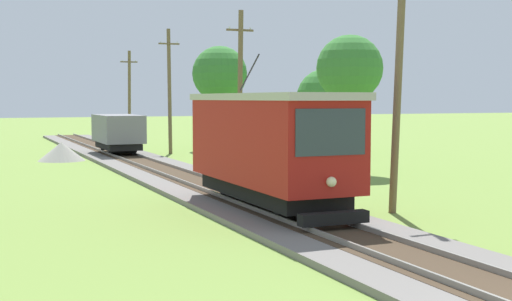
# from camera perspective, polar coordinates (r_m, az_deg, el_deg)

# --- Properties ---
(red_tram) EXTENTS (2.60, 8.54, 4.79)m
(red_tram) POSITION_cam_1_polar(r_m,az_deg,el_deg) (21.85, 1.10, 0.50)
(red_tram) COLOR maroon
(red_tram) RESTS_ON rail_right
(freight_car) EXTENTS (2.40, 5.20, 2.31)m
(freight_car) POSITION_cam_1_polar(r_m,az_deg,el_deg) (44.07, -11.39, 1.53)
(freight_car) COLOR slate
(freight_car) RESTS_ON rail_right
(utility_pole_near_tram) EXTENTS (1.40, 0.64, 7.98)m
(utility_pole_near_tram) POSITION_cam_1_polar(r_m,az_deg,el_deg) (22.04, 11.69, 5.37)
(utility_pole_near_tram) COLOR brown
(utility_pole_near_tram) RESTS_ON ground
(utility_pole_mid) EXTENTS (1.40, 0.54, 7.94)m
(utility_pole_mid) POSITION_cam_1_polar(r_m,az_deg,el_deg) (33.86, -1.34, 5.03)
(utility_pole_mid) COLOR brown
(utility_pole_mid) RESTS_ON ground
(utility_pole_far) EXTENTS (1.40, 0.49, 8.22)m
(utility_pole_far) POSITION_cam_1_polar(r_m,az_deg,el_deg) (45.73, -7.19, 5.00)
(utility_pole_far) COLOR brown
(utility_pole_far) RESTS_ON ground
(utility_pole_distant) EXTENTS (1.40, 0.63, 7.53)m
(utility_pole_distant) POSITION_cam_1_polar(r_m,az_deg,el_deg) (57.23, -10.46, 4.47)
(utility_pole_distant) COLOR brown
(utility_pole_distant) RESTS_ON ground
(gravel_pile) EXTENTS (2.72, 2.72, 1.10)m
(gravel_pile) POSITION_cam_1_polar(r_m,az_deg,el_deg) (41.89, -15.84, -0.08)
(gravel_pile) COLOR #9E998E
(gravel_pile) RESTS_ON ground
(tree_left_near) EXTENTS (3.97, 3.97, 7.43)m
(tree_left_near) POSITION_cam_1_polar(r_m,az_deg,el_deg) (49.81, -3.03, 6.37)
(tree_left_near) COLOR #4C3823
(tree_left_near) RESTS_ON ground
(tree_right_near) EXTENTS (3.91, 3.91, 5.64)m
(tree_right_near) POSITION_cam_1_polar(r_m,az_deg,el_deg) (45.96, 5.82, 4.34)
(tree_right_near) COLOR #4C3823
(tree_right_near) RESTS_ON ground
(tree_right_far) EXTENTS (3.26, 3.26, 6.76)m
(tree_right_far) POSITION_cam_1_polar(r_m,az_deg,el_deg) (34.08, 7.78, 6.72)
(tree_right_far) COLOR #4C3823
(tree_right_far) RESTS_ON ground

